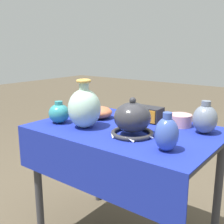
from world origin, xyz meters
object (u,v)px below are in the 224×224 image
vase_tall_bulbous (84,108)px  pot_squat_rose (180,120)px  jar_round_slate (205,119)px  bowl_shallow_terracotta (99,112)px  vase_dome_bell (132,120)px  mosaic_tile_box (148,114)px  jar_round_teal (59,113)px  jar_round_cobalt (167,134)px

vase_tall_bulbous → pot_squat_rose: size_ratio=2.04×
vase_tall_bulbous → jar_round_slate: 0.63m
vase_tall_bulbous → bowl_shallow_terracotta: size_ratio=1.66×
vase_dome_bell → mosaic_tile_box: 0.29m
mosaic_tile_box → jar_round_slate: size_ratio=0.99×
vase_tall_bulbous → bowl_shallow_terracotta: vase_tall_bulbous is taller
vase_tall_bulbous → mosaic_tile_box: bearing=56.8°
jar_round_slate → jar_round_teal: size_ratio=1.32×
mosaic_tile_box → pot_squat_rose: (0.19, 0.02, -0.01)m
vase_dome_bell → pot_squat_rose: bearing=68.5°
pot_squat_rose → jar_round_teal: bearing=-148.2°
vase_dome_bell → jar_round_slate: vase_dome_bell is taller
mosaic_tile_box → vase_tall_bulbous: bearing=-124.4°
vase_tall_bulbous → pot_squat_rose: 0.53m
vase_tall_bulbous → jar_round_teal: size_ratio=2.08×
vase_tall_bulbous → bowl_shallow_terracotta: 0.22m
vase_dome_bell → jar_round_teal: size_ratio=1.78×
vase_dome_bell → jar_round_teal: vase_dome_bell is taller
vase_tall_bulbous → mosaic_tile_box: 0.39m
jar_round_cobalt → jar_round_slate: size_ratio=1.00×
jar_round_cobalt → bowl_shallow_terracotta: jar_round_cobalt is taller
bowl_shallow_terracotta → jar_round_slate: 0.62m
mosaic_tile_box → vase_dome_bell: bearing=-76.5°
jar_round_cobalt → bowl_shallow_terracotta: (-0.57, 0.25, -0.04)m
vase_dome_bell → bowl_shallow_terracotta: 0.38m
jar_round_cobalt → jar_round_teal: bearing=177.7°
bowl_shallow_terracotta → pot_squat_rose: (0.46, 0.14, -0.00)m
vase_tall_bulbous → jar_round_slate: (0.55, 0.29, -0.04)m
jar_round_cobalt → jar_round_slate: 0.34m
bowl_shallow_terracotta → jar_round_teal: (-0.12, -0.22, 0.02)m
vase_dome_bell → jar_round_cobalt: size_ratio=1.35×
jar_round_teal → jar_round_slate: bearing=23.1°
vase_dome_bell → jar_round_slate: (0.27, 0.25, -0.00)m
jar_round_cobalt → mosaic_tile_box: bearing=129.6°
mosaic_tile_box → jar_round_teal: jar_round_teal is taller
mosaic_tile_box → jar_round_slate: jar_round_slate is taller
bowl_shallow_terracotta → jar_round_slate: (0.62, 0.09, 0.04)m
vase_tall_bulbous → jar_round_cobalt: 0.51m
jar_round_slate → vase_dome_bell: bearing=-137.0°
bowl_shallow_terracotta → jar_round_cobalt: bearing=-23.3°
mosaic_tile_box → jar_round_slate: bearing=-5.4°
vase_tall_bulbous → bowl_shallow_terracotta: bearing=107.9°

